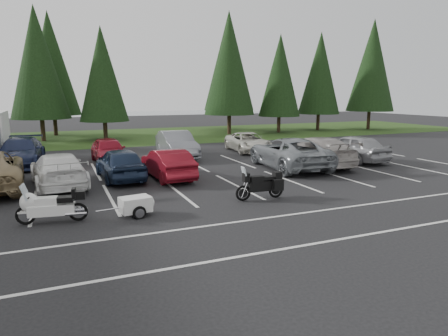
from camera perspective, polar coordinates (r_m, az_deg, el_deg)
ground at (r=15.49m, az=-7.31°, el=-4.42°), size 120.00×120.00×0.00m
grass_strip at (r=38.85m, az=-16.92°, el=4.23°), size 80.00×16.00×0.01m
lake_water at (r=70.01m, az=-16.39°, el=6.87°), size 70.00×50.00×0.02m
stall_markings at (r=17.37m, az=-9.09°, el=-2.81°), size 32.00×16.00×0.01m
conifer_4 at (r=37.45m, az=-25.12°, el=13.50°), size 4.80×4.80×11.17m
conifer_5 at (r=36.30m, az=-16.98°, el=12.72°), size 4.14×4.14×9.63m
conifer_6 at (r=39.96m, az=0.78°, el=14.48°), size 4.93×4.93×11.48m
conifer_7 at (r=42.15m, az=7.99°, el=12.95°), size 4.27×4.27×9.94m
conifer_8 at (r=45.86m, az=13.55°, el=13.01°), size 4.53×4.53×10.56m
conifer_9 at (r=48.71m, az=20.40°, el=13.56°), size 5.19×5.19×12.10m
conifer_back_b at (r=42.04m, az=-23.53°, el=13.51°), size 4.97×4.97×11.58m
conifer_back_c at (r=45.12m, az=0.72°, el=15.02°), size 5.50×5.50×12.81m
car_near_3 at (r=18.68m, az=-22.59°, el=-0.27°), size 2.54×5.24×1.47m
car_near_4 at (r=19.38m, az=-14.62°, el=0.63°), size 2.02×4.53×1.51m
car_near_5 at (r=19.14m, az=-8.08°, el=0.60°), size 1.74×4.37×1.41m
car_near_6 at (r=21.89m, az=9.21°, el=2.15°), size 3.33×6.23×1.67m
car_near_7 at (r=22.91m, az=12.98°, el=2.35°), size 2.65×5.77×1.63m
car_near_8 at (r=25.12m, az=17.89°, el=2.78°), size 2.25×4.85×1.61m
car_far_1 at (r=24.96m, az=-27.07°, el=2.03°), size 2.61×5.53×1.56m
car_far_2 at (r=24.33m, az=-16.13°, el=2.46°), size 1.88×4.35×1.46m
car_far_3 at (r=25.30m, az=-6.79°, el=3.34°), size 1.96×5.12×1.67m
car_far_4 at (r=27.91m, az=3.47°, el=3.71°), size 2.64×4.95×1.32m
touring_motorcycle at (r=13.54m, az=-23.44°, el=-4.58°), size 2.42×1.04×1.30m
cargo_trailer at (r=13.52m, az=-12.54°, el=-5.37°), size 1.53×1.01×0.66m
adventure_motorcycle at (r=15.23m, az=5.15°, el=-2.06°), size 2.22×0.84×1.33m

